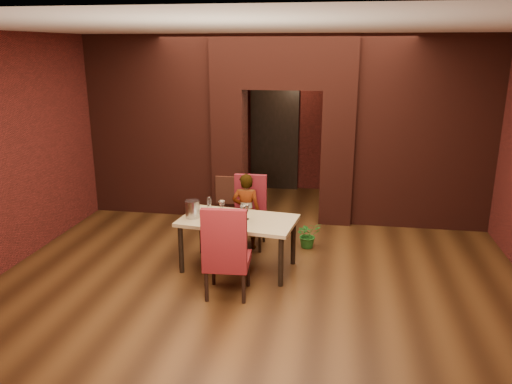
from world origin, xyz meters
TOP-DOWN VIEW (x-y plane):
  - floor at (0.00, 0.00)m, footprint 8.00×8.00m
  - ceiling at (0.00, 0.00)m, footprint 7.00×8.00m
  - wall_back at (0.00, 4.00)m, footprint 7.00×0.04m
  - wall_front at (0.00, -4.00)m, footprint 7.00×0.04m
  - wall_left at (-3.50, 0.00)m, footprint 0.04×8.00m
  - pillar_left at (-0.95, 2.00)m, footprint 0.55×0.55m
  - pillar_right at (0.95, 2.00)m, footprint 0.55×0.55m
  - lintel at (0.00, 2.00)m, footprint 2.45×0.55m
  - wing_wall_left at (-2.36, 2.00)m, footprint 2.28×0.35m
  - wing_wall_right at (2.36, 2.00)m, footprint 2.28×0.35m
  - vent_panel at (-0.95, 1.71)m, footprint 0.40×0.03m
  - rear_door at (-0.40, 3.94)m, footprint 0.90×0.08m
  - rear_door_frame at (-0.40, 3.90)m, footprint 1.02×0.04m
  - dining_table at (-0.34, -0.26)m, footprint 1.65×1.06m
  - chair_far at (-0.35, 0.55)m, footprint 0.50×0.50m
  - chair_near at (-0.32, -1.01)m, footprint 0.57×0.57m
  - person_seated at (-0.37, 0.49)m, footprint 0.43×0.29m
  - wine_glass_a at (-0.58, -0.19)m, footprint 0.09×0.09m
  - wine_glass_b at (-0.22, -0.25)m, footprint 0.08×0.08m
  - wine_glass_c at (-0.24, -0.37)m, footprint 0.09×0.09m
  - tasting_sheet at (-0.56, -0.53)m, footprint 0.34×0.29m
  - wine_bucket at (-0.97, -0.30)m, footprint 0.20×0.20m
  - water_bottle at (-0.77, -0.14)m, footprint 0.06×0.06m
  - potted_plant at (0.57, 0.67)m, footprint 0.47×0.45m

SIDE VIEW (x-z plane):
  - floor at x=0.00m, z-range 0.00..0.00m
  - potted_plant at x=0.57m, z-range 0.00..0.41m
  - dining_table at x=-0.34m, z-range 0.00..0.73m
  - chair_far at x=-0.35m, z-range 0.00..1.10m
  - vent_panel at x=-0.95m, z-range 0.30..0.80m
  - person_seated at x=-0.37m, z-range 0.00..1.18m
  - chair_near at x=-0.32m, z-range 0.00..1.19m
  - tasting_sheet at x=-0.56m, z-range 0.73..0.73m
  - wine_glass_b at x=-0.22m, z-range 0.73..0.94m
  - wine_glass_a at x=-0.58m, z-range 0.73..0.95m
  - wine_glass_c at x=-0.24m, z-range 0.73..0.96m
  - wine_bucket at x=-0.97m, z-range 0.73..0.97m
  - water_bottle at x=-0.77m, z-range 0.73..0.99m
  - rear_door at x=-0.40m, z-range 0.00..2.10m
  - rear_door_frame at x=-0.40m, z-range -0.06..2.16m
  - pillar_left at x=-0.95m, z-range 0.00..2.30m
  - pillar_right at x=0.95m, z-range 0.00..2.30m
  - wall_back at x=0.00m, z-range 0.00..3.20m
  - wall_front at x=0.00m, z-range 0.00..3.20m
  - wall_left at x=-3.50m, z-range 0.00..3.20m
  - wing_wall_left at x=-2.36m, z-range 0.00..3.20m
  - wing_wall_right at x=2.36m, z-range 0.00..3.20m
  - lintel at x=0.00m, z-range 2.30..3.20m
  - ceiling at x=0.00m, z-range 3.18..3.22m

